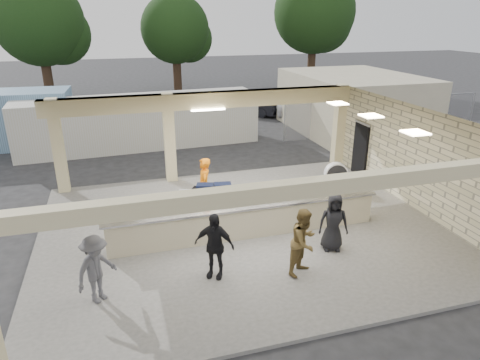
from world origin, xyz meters
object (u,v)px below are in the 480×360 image
object	(u,v)px
luggage_cart	(210,202)
car_dark	(250,104)
baggage_handler	(204,187)
car_white_b	(359,103)
passenger_b	(214,245)
passenger_d	(333,222)
car_white_a	(319,107)
passenger_a	(304,242)
baggage_counter	(247,220)
passenger_c	(96,269)
drum_fan	(336,174)
container_white	(141,122)

from	to	relation	value
luggage_cart	car_dark	xyz separation A→B (m)	(6.14, 15.22, -0.13)
baggage_handler	car_dark	size ratio (longest dim) A/B	0.48
luggage_cart	car_white_b	world-z (taller)	car_white_b
passenger_b	passenger_d	bearing A→B (deg)	37.17
passenger_b	car_white_a	xyz separation A→B (m)	(10.53, 15.67, -0.20)
passenger_a	passenger_d	size ratio (longest dim) A/B	1.06
car_white_b	car_dark	size ratio (longest dim) A/B	1.20
baggage_handler	passenger_d	size ratio (longest dim) A/B	1.16
baggage_counter	luggage_cart	size ratio (longest dim) A/B	3.21
baggage_counter	passenger_d	size ratio (longest dim) A/B	4.96
passenger_b	passenger_c	xyz separation A→B (m)	(-2.76, -0.22, -0.04)
drum_fan	container_white	size ratio (longest dim) A/B	0.08
container_white	luggage_cart	bearing A→B (deg)	-85.15
drum_fan	baggage_handler	bearing A→B (deg)	-156.56
baggage_counter	passenger_d	world-z (taller)	passenger_d
drum_fan	passenger_b	distance (m)	7.33
baggage_handler	passenger_b	bearing A→B (deg)	1.27
passenger_b	passenger_d	xyz separation A→B (m)	(3.44, 0.37, -0.03)
passenger_d	baggage_handler	bearing A→B (deg)	149.31
passenger_a	car_white_a	xyz separation A→B (m)	(8.35, 16.14, -0.22)
passenger_d	container_white	distance (m)	12.88
passenger_d	drum_fan	bearing A→B (deg)	77.69
car_dark	drum_fan	bearing A→B (deg)	-140.34
luggage_cart	baggage_handler	bearing A→B (deg)	112.86
baggage_handler	car_white_a	size ratio (longest dim) A/B	0.36
car_white_b	container_white	size ratio (longest dim) A/B	0.41
drum_fan	passenger_d	size ratio (longest dim) A/B	0.59
passenger_b	passenger_a	bearing A→B (deg)	18.72
passenger_d	baggage_counter	bearing A→B (deg)	162.24
passenger_d	luggage_cart	bearing A→B (deg)	155.65
car_white_a	car_dark	xyz separation A→B (m)	(-3.83, 2.47, -0.09)
passenger_d	passenger_a	bearing A→B (deg)	-129.08
passenger_c	luggage_cart	bearing A→B (deg)	0.77
passenger_d	car_white_b	xyz separation A→B (m)	(10.27, 15.76, -0.17)
baggage_counter	passenger_a	world-z (taller)	passenger_a
luggage_cart	passenger_a	world-z (taller)	passenger_a
drum_fan	container_white	xyz separation A→B (m)	(-6.60, 8.01, 0.64)
car_white_a	passenger_d	bearing A→B (deg)	175.47
passenger_a	passenger_c	world-z (taller)	passenger_a
baggage_counter	container_white	distance (m)	10.97
baggage_counter	container_white	size ratio (longest dim) A/B	0.70
drum_fan	passenger_d	world-z (taller)	passenger_d
baggage_handler	baggage_counter	bearing A→B (deg)	35.50
baggage_counter	car_white_b	distance (m)	18.90
car_white_a	container_white	distance (m)	11.80
luggage_cart	passenger_b	bearing A→B (deg)	-81.96
passenger_a	car_dark	bearing A→B (deg)	41.81
passenger_c	car_white_a	xyz separation A→B (m)	(13.29, 15.89, -0.17)
drum_fan	passenger_c	xyz separation A→B (m)	(-8.53, -4.73, 0.30)
drum_fan	car_dark	distance (m)	13.66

